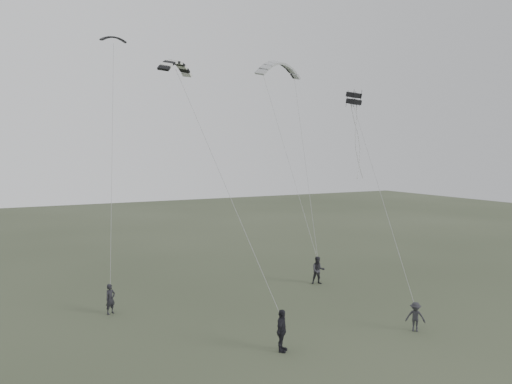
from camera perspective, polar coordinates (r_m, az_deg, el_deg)
name	(u,v)px	position (r m, az deg, el deg)	size (l,w,h in m)	color
ground	(288,329)	(27.17, 3.67, -15.32)	(140.00, 140.00, 0.00)	#353D29
flyer_left	(110,299)	(30.32, -16.31, -11.65)	(0.63, 0.41, 1.73)	black
flyer_right	(318,270)	(35.63, 7.12, -8.87)	(0.94, 0.74, 1.94)	#27272C
flyer_center	(282,331)	(24.00, 2.95, -15.54)	(1.16, 0.48, 1.98)	black
flyer_far	(415,317)	(27.77, 17.76, -13.43)	(0.99, 0.57, 1.53)	#252529
kite_dark_small	(113,37)	(34.56, -15.98, 16.65)	(1.62, 0.49, 0.52)	black
kite_pale_large	(279,63)	(40.77, 2.65, 14.53)	(4.09, 0.92, 1.67)	#A4A6A9
kite_striped	(176,62)	(30.64, -9.18, 14.48)	(2.74, 0.69, 1.10)	black
kite_box	(354,98)	(34.67, 11.12, 10.45)	(0.75, 0.75, 0.76)	black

